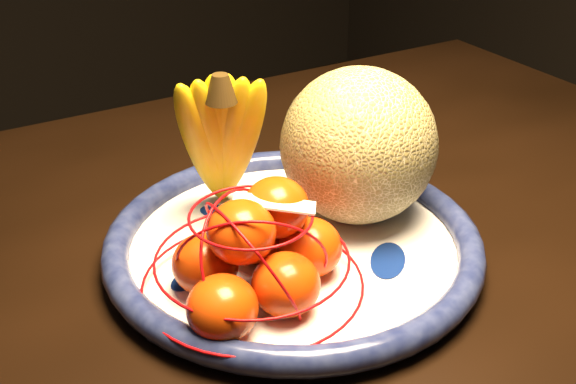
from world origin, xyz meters
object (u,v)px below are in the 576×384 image
dining_table (161,377)px  banana_bunch (221,135)px  cantaloupe (359,145)px  fruit_bowl (293,244)px  mandarin_bag (257,255)px

dining_table → banana_bunch: 0.25m
cantaloupe → banana_bunch: 0.14m
dining_table → fruit_bowl: bearing=3.0°
cantaloupe → dining_table: bearing=-174.8°
cantaloupe → mandarin_bag: size_ratio=0.69×
fruit_bowl → cantaloupe: size_ratio=2.34×
dining_table → banana_bunch: bearing=39.0°
cantaloupe → mandarin_bag: bearing=-157.5°
banana_bunch → dining_table: bearing=-119.9°
dining_table → banana_bunch: size_ratio=8.76×
cantaloupe → banana_bunch: (-0.12, 0.07, 0.01)m
banana_bunch → cantaloupe: bearing=-9.7°
dining_table → mandarin_bag: size_ratio=6.82×
fruit_bowl → mandarin_bag: mandarin_bag is taller
dining_table → fruit_bowl: size_ratio=4.23×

